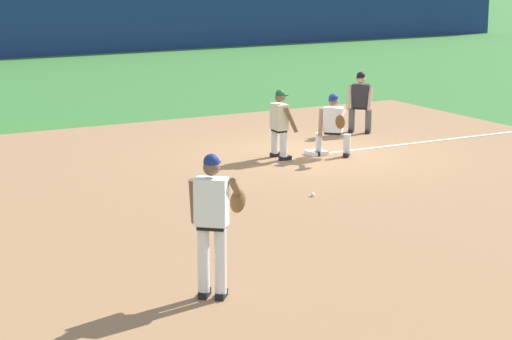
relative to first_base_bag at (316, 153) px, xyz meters
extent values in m
plane|color=#336B2D|center=(0.00, 0.00, -0.04)|extent=(160.00, 160.00, 0.00)
cube|color=#936B47|center=(-2.94, -3.45, -0.04)|extent=(18.00, 18.00, 0.01)
cube|color=white|center=(0.00, 0.00, 0.00)|extent=(0.38, 0.38, 0.09)
sphere|color=white|center=(-2.00, -3.06, -0.01)|extent=(0.07, 0.07, 0.07)
cube|color=black|center=(-5.94, -6.81, 0.00)|extent=(0.25, 0.27, 0.09)
cylinder|color=white|center=(-5.96, -6.84, 0.46)|extent=(0.15, 0.15, 0.84)
cube|color=black|center=(-5.77, -6.95, 0.00)|extent=(0.25, 0.27, 0.09)
cylinder|color=white|center=(-5.80, -6.98, 0.46)|extent=(0.15, 0.15, 0.84)
cube|color=black|center=(-5.88, -6.91, 0.90)|extent=(0.39, 0.37, 0.06)
cube|color=white|center=(-5.88, -6.91, 1.22)|extent=(0.46, 0.44, 0.60)
sphere|color=brown|center=(-5.87, -6.89, 1.65)|extent=(0.21, 0.21, 0.21)
sphere|color=navy|center=(-5.87, -6.89, 1.72)|extent=(0.20, 0.20, 0.20)
cube|color=navy|center=(-5.81, -6.83, 1.69)|extent=(0.20, 0.19, 0.02)
cylinder|color=brown|center=(-6.02, -6.69, 1.19)|extent=(0.19, 0.20, 0.59)
cylinder|color=brown|center=(-5.50, -6.85, 1.31)|extent=(0.41, 0.46, 0.41)
ellipsoid|color=brown|center=(-5.44, -6.78, 1.14)|extent=(0.35, 0.36, 0.34)
cube|color=black|center=(0.44, -0.49, 0.00)|extent=(0.26, 0.27, 0.09)
cylinder|color=white|center=(0.47, -0.46, 0.23)|extent=(0.15, 0.15, 0.40)
cube|color=black|center=(0.00, -0.09, 0.00)|extent=(0.26, 0.27, 0.09)
cylinder|color=white|center=(0.02, -0.06, 0.23)|extent=(0.15, 0.15, 0.40)
cube|color=black|center=(0.24, -0.26, 0.46)|extent=(0.39, 0.38, 0.06)
cube|color=white|center=(0.24, -0.26, 0.73)|extent=(0.46, 0.45, 0.52)
sphere|color=#9E7051|center=(0.23, -0.28, 1.12)|extent=(0.21, 0.21, 0.21)
sphere|color=navy|center=(0.23, -0.28, 1.20)|extent=(0.20, 0.20, 0.20)
cube|color=navy|center=(0.17, -0.34, 1.17)|extent=(0.20, 0.20, 0.02)
cylinder|color=#9E7051|center=(0.15, -0.74, 0.88)|extent=(0.46, 0.49, 0.24)
cylinder|color=#9E7051|center=(-0.01, -0.16, 0.67)|extent=(0.23, 0.24, 0.58)
ellipsoid|color=brown|center=(0.00, -0.89, 0.80)|extent=(0.29, 0.30, 0.35)
cube|color=black|center=(-0.85, 0.24, 0.00)|extent=(0.26, 0.12, 0.09)
cylinder|color=white|center=(-0.89, 0.24, 0.28)|extent=(0.15, 0.15, 0.50)
cube|color=black|center=(-0.86, -0.16, 0.00)|extent=(0.26, 0.12, 0.09)
cylinder|color=white|center=(-0.90, -0.16, 0.28)|extent=(0.15, 0.15, 0.50)
cube|color=black|center=(-0.90, 0.04, 0.55)|extent=(0.21, 0.35, 0.06)
cube|color=beige|center=(-0.90, 0.04, 0.85)|extent=(0.26, 0.41, 0.54)
sphere|color=brown|center=(-0.88, 0.04, 1.25)|extent=(0.21, 0.21, 0.21)
sphere|color=#194C28|center=(-0.88, 0.04, 1.32)|extent=(0.20, 0.20, 0.20)
cube|color=#194C28|center=(-0.79, 0.03, 1.29)|extent=(0.12, 0.17, 0.02)
cylinder|color=brown|center=(-0.74, 0.28, 0.81)|extent=(0.33, 0.10, 0.56)
cylinder|color=brown|center=(-0.76, -0.22, 0.81)|extent=(0.33, 0.10, 0.56)
cube|color=black|center=(2.41, 1.54, 0.00)|extent=(0.26, 0.26, 0.09)
cylinder|color=#515154|center=(2.44, 1.57, 0.28)|extent=(0.15, 0.15, 0.50)
cube|color=black|center=(2.12, 1.82, 0.00)|extent=(0.26, 0.26, 0.09)
cylinder|color=#515154|center=(2.15, 1.85, 0.28)|extent=(0.15, 0.15, 0.50)
cube|color=black|center=(2.29, 1.71, 0.55)|extent=(0.38, 0.38, 0.06)
cube|color=#232326|center=(2.29, 1.71, 0.85)|extent=(0.46, 0.45, 0.54)
sphere|color=tan|center=(2.28, 1.69, 1.25)|extent=(0.21, 0.21, 0.21)
sphere|color=black|center=(2.28, 1.69, 1.32)|extent=(0.20, 0.20, 0.20)
cube|color=black|center=(2.22, 1.63, 1.29)|extent=(0.20, 0.20, 0.02)
cylinder|color=tan|center=(2.37, 1.43, 0.81)|extent=(0.29, 0.30, 0.56)
cylinder|color=tan|center=(2.01, 1.77, 0.81)|extent=(0.29, 0.30, 0.56)
cube|color=navy|center=(0.00, 22.00, 1.26)|extent=(48.00, 0.50, 2.60)
camera|label=1|loc=(-11.12, -17.62, 4.29)|focal=70.00mm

